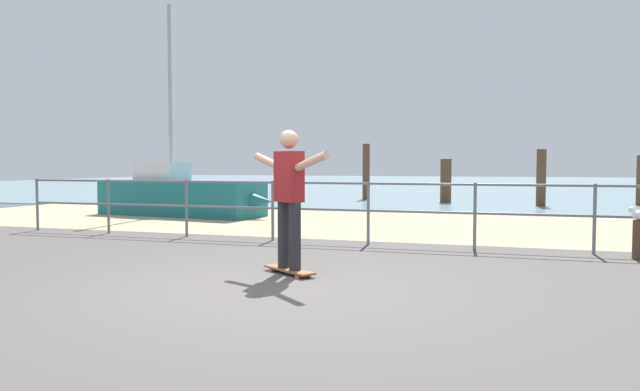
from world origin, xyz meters
TOP-DOWN VIEW (x-y plane):
  - ground_plane at (0.00, -1.00)m, footprint 24.00×10.00m
  - beach_strip at (0.00, 7.00)m, footprint 24.00×6.00m
  - sea_surface at (0.00, 35.00)m, footprint 72.00×50.00m
  - railing_fence at (-0.53, 3.60)m, footprint 11.84×0.05m
  - sailboat at (-5.41, 7.50)m, footprint 5.05×2.00m
  - skateboard at (-0.01, 0.81)m, footprint 0.77×0.62m
  - skateboarder at (-0.01, 0.81)m, footprint 1.25×0.89m
  - bollard_short at (4.21, 3.31)m, footprint 0.18×0.18m
  - seagull at (4.21, 3.32)m, footprint 0.25×0.47m
  - groyne_post_0 at (-5.66, 15.56)m, footprint 0.27×0.27m
  - groyne_post_1 at (-2.61, 15.81)m, footprint 0.27×0.27m
  - groyne_post_2 at (0.45, 14.94)m, footprint 0.38×0.38m
  - groyne_post_3 at (3.50, 13.90)m, footprint 0.29×0.29m

SIDE VIEW (x-z plane):
  - ground_plane at x=0.00m, z-range -0.02..0.02m
  - beach_strip at x=0.00m, z-range -0.02..0.02m
  - sea_surface at x=0.00m, z-range -0.02..0.02m
  - skateboard at x=-0.01m, z-range 0.03..0.11m
  - bollard_short at x=4.21m, z-range 0.00..0.56m
  - sailboat at x=-5.41m, z-range -2.19..3.24m
  - seagull at x=4.21m, z-range 0.55..0.73m
  - railing_fence at x=-0.53m, z-range 0.18..1.23m
  - groyne_post_0 at x=-5.66m, z-range 0.00..1.43m
  - groyne_post_2 at x=0.45m, z-range 0.00..1.52m
  - groyne_post_3 at x=3.50m, z-range 0.00..1.81m
  - skateboarder at x=-0.01m, z-range 0.19..1.84m
  - groyne_post_1 at x=-2.61m, z-range 0.00..2.11m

